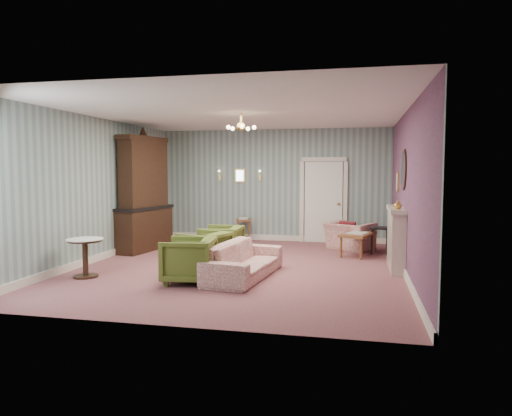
% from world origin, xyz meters
% --- Properties ---
extents(floor, '(7.00, 7.00, 0.00)m').
position_xyz_m(floor, '(0.00, 0.00, 0.00)').
color(floor, '#884F52').
rests_on(floor, ground).
extents(ceiling, '(7.00, 7.00, 0.00)m').
position_xyz_m(ceiling, '(0.00, 0.00, 2.90)').
color(ceiling, white).
rests_on(ceiling, ground).
extents(wall_back, '(6.00, 0.00, 6.00)m').
position_xyz_m(wall_back, '(0.00, 3.50, 1.45)').
color(wall_back, slate).
rests_on(wall_back, ground).
extents(wall_front, '(6.00, 0.00, 6.00)m').
position_xyz_m(wall_front, '(0.00, -3.50, 1.45)').
color(wall_front, slate).
rests_on(wall_front, ground).
extents(wall_left, '(0.00, 7.00, 7.00)m').
position_xyz_m(wall_left, '(-3.00, 0.00, 1.45)').
color(wall_left, slate).
rests_on(wall_left, ground).
extents(wall_right, '(0.00, 7.00, 7.00)m').
position_xyz_m(wall_right, '(3.00, 0.00, 1.45)').
color(wall_right, slate).
rests_on(wall_right, ground).
extents(wall_right_floral, '(0.00, 7.00, 7.00)m').
position_xyz_m(wall_right_floral, '(2.98, 0.00, 1.45)').
color(wall_right_floral, '#AE5774').
rests_on(wall_right_floral, ground).
extents(door, '(1.12, 0.12, 2.16)m').
position_xyz_m(door, '(1.30, 3.46, 1.08)').
color(door, white).
rests_on(door, floor).
extents(olive_chair_a, '(0.84, 0.88, 0.82)m').
position_xyz_m(olive_chair_a, '(-0.54, -1.40, 0.41)').
color(olive_chair_a, '#526322').
rests_on(olive_chair_a, floor).
extents(olive_chair_b, '(0.93, 0.96, 0.79)m').
position_xyz_m(olive_chair_b, '(-0.60, -0.41, 0.40)').
color(olive_chair_b, '#526322').
rests_on(olive_chair_b, floor).
extents(olive_chair_c, '(0.74, 0.79, 0.81)m').
position_xyz_m(olive_chair_c, '(-0.52, 0.42, 0.40)').
color(olive_chair_c, '#526322').
rests_on(olive_chair_c, floor).
extents(sofa_chintz, '(0.84, 2.11, 0.80)m').
position_xyz_m(sofa_chintz, '(0.25, -0.83, 0.40)').
color(sofa_chintz, '#9A3E47').
rests_on(sofa_chintz, floor).
extents(wingback_chair, '(1.16, 1.03, 0.85)m').
position_xyz_m(wingback_chair, '(1.99, 2.43, 0.43)').
color(wingback_chair, '#9A3E47').
rests_on(wingback_chair, floor).
extents(dresser, '(0.84, 1.73, 2.76)m').
position_xyz_m(dresser, '(-2.65, 1.37, 1.38)').
color(dresser, black).
rests_on(dresser, floor).
extents(fireplace, '(0.30, 1.40, 1.16)m').
position_xyz_m(fireplace, '(2.86, 0.40, 0.58)').
color(fireplace, beige).
rests_on(fireplace, floor).
extents(mantel_vase, '(0.15, 0.15, 0.15)m').
position_xyz_m(mantel_vase, '(2.84, 0.00, 1.23)').
color(mantel_vase, gold).
rests_on(mantel_vase, fireplace).
extents(oval_mirror, '(0.04, 0.76, 0.84)m').
position_xyz_m(oval_mirror, '(2.96, 0.40, 1.85)').
color(oval_mirror, white).
rests_on(oval_mirror, wall_right).
extents(framed_print, '(0.04, 0.34, 0.42)m').
position_xyz_m(framed_print, '(2.97, 1.75, 1.60)').
color(framed_print, gold).
rests_on(framed_print, wall_right).
extents(coffee_table, '(0.83, 1.10, 0.50)m').
position_xyz_m(coffee_table, '(2.17, 1.67, 0.25)').
color(coffee_table, brown).
rests_on(coffee_table, floor).
extents(side_table_black, '(0.45, 0.45, 0.60)m').
position_xyz_m(side_table_black, '(2.65, 1.99, 0.30)').
color(side_table_black, black).
rests_on(side_table_black, floor).
extents(pedestal_table, '(0.66, 0.66, 0.68)m').
position_xyz_m(pedestal_table, '(-2.41, -1.41, 0.34)').
color(pedestal_table, black).
rests_on(pedestal_table, floor).
extents(nesting_table, '(0.49, 0.56, 0.63)m').
position_xyz_m(nesting_table, '(-0.73, 3.15, 0.32)').
color(nesting_table, brown).
rests_on(nesting_table, floor).
extents(gilt_mirror_back, '(0.28, 0.06, 0.36)m').
position_xyz_m(gilt_mirror_back, '(-0.90, 3.46, 1.70)').
color(gilt_mirror_back, gold).
rests_on(gilt_mirror_back, wall_back).
extents(sconce_left, '(0.16, 0.12, 0.30)m').
position_xyz_m(sconce_left, '(-1.45, 3.44, 1.70)').
color(sconce_left, gold).
rests_on(sconce_left, wall_back).
extents(sconce_right, '(0.16, 0.12, 0.30)m').
position_xyz_m(sconce_right, '(-0.35, 3.44, 1.70)').
color(sconce_right, gold).
rests_on(sconce_right, wall_back).
extents(chandelier, '(0.56, 0.56, 0.36)m').
position_xyz_m(chandelier, '(0.00, 0.00, 2.63)').
color(chandelier, gold).
rests_on(chandelier, ceiling).
extents(burgundy_cushion, '(0.41, 0.28, 0.39)m').
position_xyz_m(burgundy_cushion, '(1.94, 2.28, 0.48)').
color(burgundy_cushion, maroon).
rests_on(burgundy_cushion, wingback_chair).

